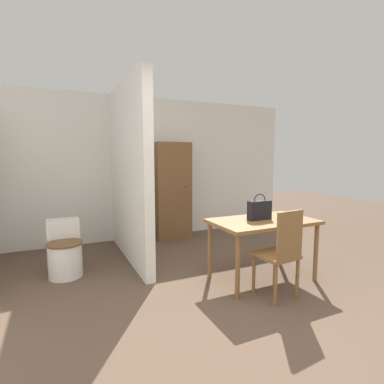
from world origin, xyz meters
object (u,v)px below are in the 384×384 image
Objects in this scene: dining_table at (263,226)px; wooden_chair at (281,252)px; toilet at (65,253)px; handbag at (259,210)px; wooden_cabinet at (171,191)px.

wooden_chair is at bearing -106.91° from dining_table.
toilet is 2.15× the size of handbag.
toilet is 2.44m from handbag.
dining_table is 0.20m from handbag.
wooden_cabinet reaches higher than wooden_chair.
wooden_cabinet is (-0.16, 2.69, 0.35)m from wooden_chair.
handbag is 0.18× the size of wooden_cabinet.
toilet is 2.20m from wooden_cabinet.
handbag is (-0.03, 0.03, 0.20)m from dining_table.
handbag is at bearing -27.57° from toilet.
toilet is at bearing 152.11° from dining_table.
dining_table is 1.29× the size of wooden_chair.
dining_table is 0.71× the size of wooden_cabinet.
handbag is at bearing 71.86° from wooden_chair.
dining_table is at bearing 67.59° from wooden_chair.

